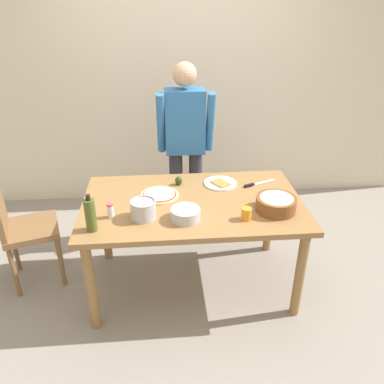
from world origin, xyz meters
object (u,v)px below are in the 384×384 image
at_px(person_cook, 186,142).
at_px(steel_pot, 143,209).
at_px(plate_with_slice, 220,183).
at_px(pizza_raw_on_board, 159,195).
at_px(mixing_bowl_steel, 185,214).
at_px(avocado, 179,181).
at_px(popcorn_bowl, 276,203).
at_px(salt_shaker, 110,211).
at_px(chef_knife, 256,184).
at_px(cup_orange, 246,214).
at_px(dining_table, 193,212).
at_px(olive_oil_bottle, 90,215).
at_px(chair_wooden_left, 20,224).

xyz_separation_m(person_cook, steel_pot, (-0.35, -0.96, -0.11)).
distance_m(person_cook, plate_with_slice, 0.58).
xyz_separation_m(person_cook, pizza_raw_on_board, (-0.24, -0.65, -0.17)).
xyz_separation_m(mixing_bowl_steel, avocado, (-0.02, 0.52, -0.01)).
xyz_separation_m(popcorn_bowl, salt_shaker, (-1.13, 0.00, -0.01)).
bearing_deg(chef_knife, plate_with_slice, 173.08).
bearing_deg(person_cook, mixing_bowl_steel, -94.09).
bearing_deg(cup_orange, salt_shaker, 173.59).
bearing_deg(plate_with_slice, pizza_raw_on_board, -162.17).
distance_m(dining_table, cup_orange, 0.46).
bearing_deg(plate_with_slice, person_cook, 115.86).
xyz_separation_m(plate_with_slice, popcorn_bowl, (0.32, -0.44, 0.05)).
relative_size(popcorn_bowl, cup_orange, 3.29).
height_order(pizza_raw_on_board, mixing_bowl_steel, mixing_bowl_steel).
distance_m(dining_table, avocado, 0.32).
relative_size(pizza_raw_on_board, chef_knife, 1.04).
xyz_separation_m(olive_oil_bottle, cup_orange, (1.01, 0.05, -0.07)).
bearing_deg(chef_knife, salt_shaker, -159.85).
relative_size(person_cook, cup_orange, 19.06).
bearing_deg(avocado, chair_wooden_left, -174.22).
relative_size(dining_table, olive_oil_bottle, 6.25).
relative_size(dining_table, avocado, 22.86).
xyz_separation_m(chair_wooden_left, cup_orange, (1.66, -0.43, 0.26)).
distance_m(plate_with_slice, avocado, 0.33).
bearing_deg(popcorn_bowl, avocado, 144.94).
bearing_deg(olive_oil_bottle, cup_orange, 2.56).
xyz_separation_m(plate_with_slice, salt_shaker, (-0.81, -0.43, 0.04)).
relative_size(pizza_raw_on_board, salt_shaker, 2.71).
xyz_separation_m(person_cook, mixing_bowl_steel, (-0.07, -1.00, -0.14)).
relative_size(chair_wooden_left, mixing_bowl_steel, 4.75).
distance_m(salt_shaker, chef_knife, 1.16).
distance_m(popcorn_bowl, salt_shaker, 1.13).
bearing_deg(dining_table, chef_knife, 23.31).
height_order(dining_table, olive_oil_bottle, olive_oil_bottle).
relative_size(pizza_raw_on_board, popcorn_bowl, 1.03).
height_order(dining_table, cup_orange, cup_orange).
bearing_deg(olive_oil_bottle, chair_wooden_left, 143.53).
height_order(chair_wooden_left, olive_oil_bottle, olive_oil_bottle).
bearing_deg(pizza_raw_on_board, popcorn_bowl, -19.25).
relative_size(person_cook, olive_oil_bottle, 6.33).
relative_size(dining_table, chef_knife, 5.77).
xyz_separation_m(mixing_bowl_steel, chef_knife, (0.59, 0.47, -0.03)).
height_order(person_cook, avocado, person_cook).
relative_size(person_cook, pizza_raw_on_board, 5.64).
xyz_separation_m(chair_wooden_left, plate_with_slice, (1.56, 0.10, 0.23)).
xyz_separation_m(cup_orange, avocado, (-0.42, 0.56, -0.01)).
relative_size(mixing_bowl_steel, salt_shaker, 1.89).
bearing_deg(pizza_raw_on_board, mixing_bowl_steel, -63.72).
relative_size(person_cook, popcorn_bowl, 5.79).
bearing_deg(mixing_bowl_steel, pizza_raw_on_board, 116.28).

